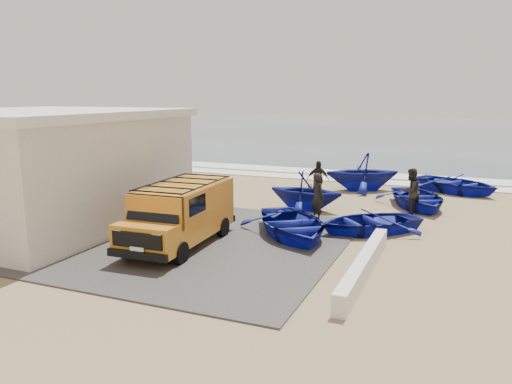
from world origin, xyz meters
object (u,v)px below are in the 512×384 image
(boat_far_left, at_px, (362,172))
(fisherman_back, at_px, (318,179))
(boat_far_right, at_px, (455,184))
(fisherman_middle, at_px, (411,191))
(van, at_px, (181,212))
(fisherman_front, at_px, (318,197))
(boat_near_left, at_px, (292,224))
(boat_mid_left, at_px, (305,191))
(parapet, at_px, (364,265))
(building, at_px, (41,167))
(boat_mid_right, at_px, (417,198))
(boat_near_right, at_px, (369,222))

(boat_far_left, xyz_separation_m, fisherman_back, (-1.59, -2.69, -0.08))
(boat_far_right, relative_size, fisherman_back, 2.47)
(boat_far_right, relative_size, fisherman_middle, 2.33)
(van, distance_m, fisherman_front, 5.80)
(boat_far_left, xyz_separation_m, fisherman_front, (-0.37, -7.08, -0.02))
(fisherman_front, relative_size, fisherman_back, 1.07)
(boat_near_left, relative_size, boat_mid_left, 1.38)
(boat_mid_left, relative_size, fisherman_back, 1.78)
(fisherman_front, bearing_deg, fisherman_back, -36.13)
(van, distance_m, fisherman_middle, 9.92)
(boat_mid_left, relative_size, fisherman_middle, 1.68)
(van, relative_size, boat_far_right, 1.12)
(fisherman_back, bearing_deg, van, -113.04)
(van, bearing_deg, parapet, -6.61)
(boat_far_left, bearing_deg, boat_mid_left, -40.44)
(building, bearing_deg, boat_mid_right, 32.09)
(parapet, bearing_deg, boat_far_left, 101.18)
(boat_near_right, xyz_separation_m, boat_far_left, (-1.77, 7.94, 0.58))
(building, bearing_deg, parapet, -4.58)
(boat_far_left, bearing_deg, boat_far_right, 79.33)
(building, xyz_separation_m, fisherman_front, (9.70, 4.22, -1.21))
(van, height_order, fisherman_middle, van)
(boat_mid_right, bearing_deg, parapet, -117.55)
(van, xyz_separation_m, boat_far_left, (3.60, 11.89, -0.14))
(boat_far_right, distance_m, fisherman_front, 9.62)
(boat_near_left, xyz_separation_m, boat_mid_left, (-0.79, 4.16, 0.38))
(fisherman_back, bearing_deg, boat_mid_right, -15.78)
(boat_far_left, relative_size, boat_far_right, 0.84)
(van, xyz_separation_m, boat_mid_left, (2.22, 6.51, -0.28))
(parapet, bearing_deg, fisherman_middle, 87.19)
(boat_far_right, distance_m, fisherman_back, 7.22)
(fisherman_middle, bearing_deg, boat_mid_left, -44.76)
(boat_mid_left, xyz_separation_m, fisherman_front, (1.01, -1.71, 0.12))
(building, bearing_deg, boat_far_left, 48.30)
(boat_near_right, xyz_separation_m, fisherman_back, (-3.36, 5.24, 0.50))
(boat_far_left, bearing_deg, fisherman_back, -56.62)
(van, xyz_separation_m, boat_mid_right, (6.61, 8.79, -0.69))
(boat_near_right, distance_m, boat_mid_right, 4.99)
(boat_near_left, bearing_deg, building, 155.75)
(boat_near_right, relative_size, fisherman_middle, 2.02)
(boat_far_left, bearing_deg, boat_mid_right, 18.09)
(parapet, bearing_deg, fisherman_front, 118.20)
(boat_near_right, bearing_deg, boat_far_left, 152.03)
(building, height_order, van, building)
(van, xyz_separation_m, boat_near_left, (3.01, 2.36, -0.66))
(boat_mid_left, relative_size, boat_mid_right, 0.76)
(boat_mid_right, height_order, fisherman_back, fisherman_back)
(boat_near_right, bearing_deg, fisherman_back, 172.13)
(parapet, relative_size, boat_far_left, 1.62)
(parapet, distance_m, van, 6.11)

